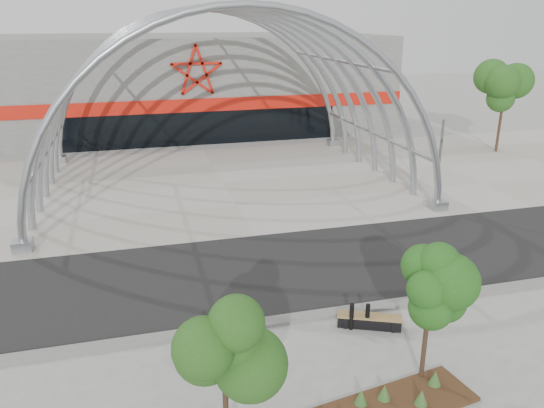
% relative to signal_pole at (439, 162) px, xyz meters
% --- Properties ---
extents(ground, '(140.00, 140.00, 0.00)m').
position_rel_signal_pole_xyz_m(ground, '(-10.15, -8.50, -2.43)').
color(ground, gray).
rests_on(ground, ground).
extents(road, '(140.00, 7.00, 0.02)m').
position_rel_signal_pole_xyz_m(road, '(-10.15, -5.00, -2.42)').
color(road, black).
rests_on(road, ground).
extents(forecourt, '(60.00, 17.00, 0.04)m').
position_rel_signal_pole_xyz_m(forecourt, '(-10.15, 7.00, -2.41)').
color(forecourt, '#A7A295').
rests_on(forecourt, ground).
extents(kerb, '(60.00, 0.50, 0.12)m').
position_rel_signal_pole_xyz_m(kerb, '(-10.15, -8.75, -2.37)').
color(kerb, slate).
rests_on(kerb, ground).
extents(arena_building, '(34.00, 15.24, 8.00)m').
position_rel_signal_pole_xyz_m(arena_building, '(-10.15, 24.95, 1.56)').
color(arena_building, slate).
rests_on(arena_building, ground).
extents(vault_canopy, '(20.80, 15.80, 20.36)m').
position_rel_signal_pole_xyz_m(vault_canopy, '(-10.15, 7.00, -2.41)').
color(vault_canopy, '#959A9F').
rests_on(vault_canopy, ground).
extents(planting_bed, '(5.04, 2.26, 0.51)m').
position_rel_signal_pole_xyz_m(planting_bed, '(-9.54, -13.42, -2.30)').
color(planting_bed, '#342113').
rests_on(planting_bed, ground).
extents(signal_pole, '(0.13, 0.65, 4.64)m').
position_rel_signal_pole_xyz_m(signal_pole, '(0.00, 0.00, 0.00)').
color(signal_pole, slate).
rests_on(signal_pole, ground).
extents(street_tree_0, '(1.76, 1.76, 4.01)m').
position_rel_signal_pole_xyz_m(street_tree_0, '(-13.68, -13.69, 0.46)').
color(street_tree_0, black).
rests_on(street_tree_0, ground).
extents(street_tree_1, '(1.65, 1.65, 3.90)m').
position_rel_signal_pole_xyz_m(street_tree_1, '(-8.00, -12.55, 0.38)').
color(street_tree_1, '#301F16').
rests_on(street_tree_1, ground).
extents(bench_0, '(1.86, 0.97, 0.38)m').
position_rel_signal_pole_xyz_m(bench_0, '(-13.66, -9.85, -2.24)').
color(bench_0, black).
rests_on(bench_0, ground).
extents(bench_1, '(2.09, 1.25, 0.44)m').
position_rel_signal_pole_xyz_m(bench_1, '(-8.31, -9.80, -2.21)').
color(bench_1, black).
rests_on(bench_1, ground).
extents(bollard_0, '(0.18, 0.18, 1.13)m').
position_rel_signal_pole_xyz_m(bollard_0, '(-12.64, -10.28, -1.86)').
color(bollard_0, black).
rests_on(bollard_0, ground).
extents(bollard_1, '(0.15, 0.15, 0.95)m').
position_rel_signal_pole_xyz_m(bollard_1, '(-14.04, -9.72, -1.95)').
color(bollard_1, black).
rests_on(bollard_1, ground).
extents(bollard_2, '(0.14, 0.14, 0.89)m').
position_rel_signal_pole_xyz_m(bollard_2, '(-8.42, -9.86, -1.98)').
color(bollard_2, black).
rests_on(bollard_2, ground).
extents(bollard_3, '(0.15, 0.15, 0.92)m').
position_rel_signal_pole_xyz_m(bollard_3, '(-8.91, -9.74, -1.97)').
color(bollard_3, black).
rests_on(bollard_3, ground).
extents(bollard_4, '(0.18, 0.18, 1.12)m').
position_rel_signal_pole_xyz_m(bollard_4, '(-5.85, -8.65, -1.87)').
color(bollard_4, black).
rests_on(bollard_4, ground).
extents(bg_tree_1, '(2.70, 2.70, 5.91)m').
position_rel_signal_pole_xyz_m(bg_tree_1, '(10.85, 9.50, 1.82)').
color(bg_tree_1, '#312013').
rests_on(bg_tree_1, ground).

